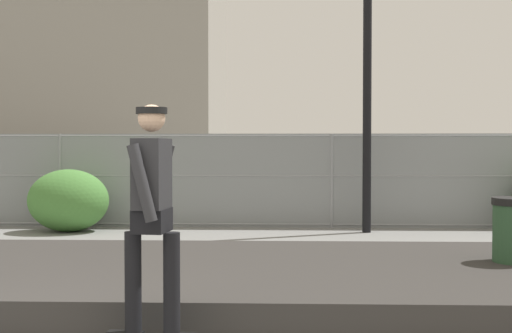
{
  "coord_description": "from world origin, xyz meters",
  "views": [
    {
      "loc": [
        1.71,
        -4.28,
        1.6
      ],
      "look_at": [
        1.42,
        3.51,
        1.37
      ],
      "focal_mm": 48.82,
      "sensor_mm": 36.0,
      "label": 1
    }
  ],
  "objects_px": {
    "street_lamp": "(368,6)",
    "parked_car_far": "(489,178)",
    "skater": "(152,207)",
    "shrub_center": "(68,200)",
    "parked_car_mid": "(264,178)"
  },
  "relations": [
    {
      "from": "street_lamp",
      "to": "parked_car_far",
      "type": "relative_size",
      "value": 1.51
    },
    {
      "from": "skater",
      "to": "parked_car_far",
      "type": "height_order",
      "value": "skater"
    },
    {
      "from": "street_lamp",
      "to": "shrub_center",
      "type": "xyz_separation_m",
      "value": [
        -5.58,
        -0.08,
        -3.61
      ]
    },
    {
      "from": "skater",
      "to": "parked_car_far",
      "type": "bearing_deg",
      "value": 62.83
    },
    {
      "from": "skater",
      "to": "parked_car_mid",
      "type": "bearing_deg",
      "value": 87.09
    },
    {
      "from": "street_lamp",
      "to": "parked_car_mid",
      "type": "xyz_separation_m",
      "value": [
        -2.0,
        3.76,
        -3.35
      ]
    },
    {
      "from": "parked_car_far",
      "to": "shrub_center",
      "type": "xyz_separation_m",
      "value": [
        -9.01,
        -4.15,
        -0.25
      ]
    },
    {
      "from": "skater",
      "to": "parked_car_mid",
      "type": "distance_m",
      "value": 11.43
    },
    {
      "from": "parked_car_far",
      "to": "parked_car_mid",
      "type": "bearing_deg",
      "value": -176.79
    },
    {
      "from": "skater",
      "to": "street_lamp",
      "type": "xyz_separation_m",
      "value": [
        2.58,
        7.65,
        3.06
      ]
    },
    {
      "from": "street_lamp",
      "to": "skater",
      "type": "bearing_deg",
      "value": -108.62
    },
    {
      "from": "shrub_center",
      "to": "parked_car_mid",
      "type": "bearing_deg",
      "value": 47.03
    },
    {
      "from": "skater",
      "to": "parked_car_mid",
      "type": "height_order",
      "value": "skater"
    },
    {
      "from": "street_lamp",
      "to": "parked_car_far",
      "type": "xyz_separation_m",
      "value": [
        3.43,
        4.06,
        -3.35
      ]
    },
    {
      "from": "parked_car_mid",
      "to": "skater",
      "type": "bearing_deg",
      "value": -92.91
    }
  ]
}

